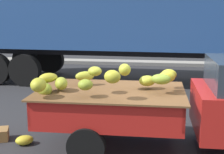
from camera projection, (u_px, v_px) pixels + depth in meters
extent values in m
plane|color=#28282B|center=(158.00, 142.00, 6.35)|extent=(220.00, 220.00, 0.00)
cube|color=gray|center=(159.00, 63.00, 15.48)|extent=(80.00, 0.80, 0.16)
cube|color=#B21E19|center=(111.00, 117.00, 6.08)|extent=(2.57, 1.69, 0.08)
cube|color=#B21E19|center=(116.00, 92.00, 6.82)|extent=(2.55, 0.08, 0.44)
cube|color=#B21E19|center=(104.00, 117.00, 5.25)|extent=(2.55, 0.08, 0.44)
cube|color=#B21E19|center=(180.00, 106.00, 5.87)|extent=(0.07, 1.67, 0.44)
cube|color=#B21E19|center=(45.00, 101.00, 6.19)|extent=(0.07, 1.67, 0.44)
cube|color=#B21914|center=(116.00, 94.00, 6.85)|extent=(2.45, 0.04, 0.07)
cube|color=brown|center=(111.00, 91.00, 5.99)|extent=(2.69, 1.82, 0.03)
ellipsoid|color=gold|center=(48.00, 78.00, 5.90)|extent=(0.41, 0.41, 0.17)
ellipsoid|color=#ACB02F|center=(125.00, 70.00, 5.92)|extent=(0.22, 0.27, 0.22)
ellipsoid|color=gold|center=(167.00, 77.00, 5.81)|extent=(0.29, 0.19, 0.20)
ellipsoid|color=gold|center=(38.00, 85.00, 5.40)|extent=(0.32, 0.39, 0.23)
ellipsoid|color=olive|center=(45.00, 89.00, 5.77)|extent=(0.41, 0.42, 0.24)
ellipsoid|color=#A9AF2F|center=(147.00, 81.00, 6.03)|extent=(0.39, 0.38, 0.19)
ellipsoid|color=#9FA82D|center=(61.00, 83.00, 5.88)|extent=(0.33, 0.39, 0.23)
ellipsoid|color=olive|center=(161.00, 79.00, 5.63)|extent=(0.37, 0.28, 0.18)
ellipsoid|color=gold|center=(85.00, 76.00, 6.33)|extent=(0.42, 0.34, 0.19)
ellipsoid|color=olive|center=(85.00, 85.00, 5.44)|extent=(0.25, 0.27, 0.18)
ellipsoid|color=gold|center=(112.00, 77.00, 5.25)|extent=(0.35, 0.33, 0.22)
ellipsoid|color=gold|center=(95.00, 71.00, 5.64)|extent=(0.31, 0.33, 0.16)
ellipsoid|color=gold|center=(169.00, 75.00, 6.05)|extent=(0.34, 0.29, 0.20)
cylinder|color=black|center=(102.00, 116.00, 6.95)|extent=(0.64, 0.21, 0.64)
cylinder|color=black|center=(86.00, 146.00, 5.39)|extent=(0.64, 0.21, 0.64)
cube|color=navy|center=(136.00, 8.00, 11.20)|extent=(12.09, 2.98, 2.70)
cube|color=black|center=(135.00, 52.00, 11.50)|extent=(11.05, 0.84, 0.30)
cylinder|color=black|center=(51.00, 60.00, 13.40)|extent=(1.09, 0.34, 1.08)
cylinder|color=black|center=(25.00, 70.00, 11.09)|extent=(1.09, 0.34, 1.08)
cylinder|color=black|center=(26.00, 59.00, 13.59)|extent=(1.09, 0.34, 1.08)
ellipsoid|color=gold|center=(24.00, 140.00, 6.24)|extent=(0.42, 0.40, 0.18)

